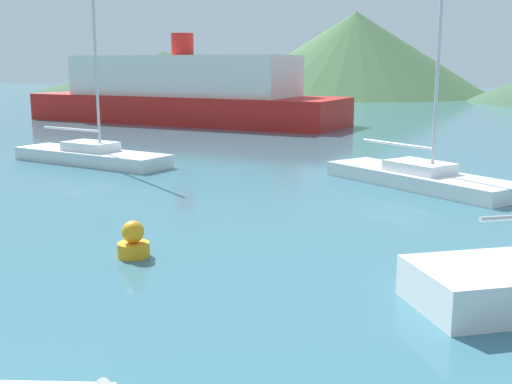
% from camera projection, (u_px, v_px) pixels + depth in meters
% --- Properties ---
extents(sailboat_inner, '(7.29, 6.48, 9.24)m').
position_uv_depth(sailboat_inner, '(419.00, 176.00, 23.30)').
color(sailboat_inner, white).
rests_on(sailboat_inner, ground_plane).
extents(sailboat_middle, '(8.15, 4.19, 8.85)m').
position_uv_depth(sailboat_middle, '(91.00, 154.00, 28.64)').
color(sailboat_middle, white).
rests_on(sailboat_middle, ground_plane).
extents(ferry_distant, '(25.34, 11.25, 6.54)m').
position_uv_depth(ferry_distant, '(183.00, 93.00, 47.97)').
color(ferry_distant, red).
rests_on(ferry_distant, ground_plane).
extents(buoy_marker, '(0.74, 0.74, 0.86)m').
position_uv_depth(buoy_marker, '(133.00, 242.00, 14.85)').
color(buoy_marker, orange).
rests_on(buoy_marker, ground_plane).
extents(hill_west, '(39.19, 39.19, 6.09)m').
position_uv_depth(hill_west, '(164.00, 72.00, 98.78)').
color(hill_west, '#38563D').
rests_on(hill_west, ground_plane).
extents(hill_central, '(36.46, 36.46, 11.31)m').
position_uv_depth(hill_central, '(355.00, 53.00, 88.89)').
color(hill_central, '#476B42').
rests_on(hill_central, ground_plane).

